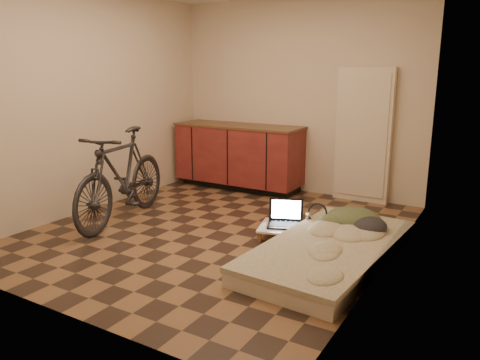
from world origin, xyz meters
The scene contains 10 objects.
room_shell centered at (0.00, 0.00, 1.30)m, with size 3.50×4.00×2.60m.
cabinets centered at (-0.75, 1.70, 0.47)m, with size 1.84×0.62×0.91m.
appliance_panel centered at (0.95, 1.94, 0.85)m, with size 0.70×0.10×1.70m, color beige.
bicycle centered at (-1.08, -0.27, 0.57)m, with size 0.52×1.77×1.14m, color black.
futon centered at (1.30, -0.13, 0.09)m, with size 1.10×2.06×0.17m.
clothing_pile centered at (1.37, 0.44, 0.29)m, with size 0.59×0.49×0.23m, color #394226, non-canonical shape.
headphones centered at (0.96, 0.40, 0.25)m, with size 0.23×0.21×0.15m, color black, non-canonical shape.
lap_desk centered at (0.80, 0.22, 0.10)m, with size 0.80×0.63×0.12m.
laptop centered at (0.68, 0.24, 0.17)m, with size 0.45×0.43×0.24m.
mouse centered at (1.08, 0.22, 0.14)m, with size 0.06×0.10×0.04m, color white.
Camera 1 is at (2.61, -3.92, 1.68)m, focal length 35.00 mm.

